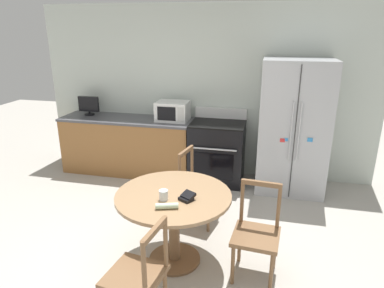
{
  "coord_description": "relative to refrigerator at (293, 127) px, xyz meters",
  "views": [
    {
      "loc": [
        1.01,
        -2.56,
        2.25
      ],
      "look_at": [
        0.15,
        1.15,
        0.95
      ],
      "focal_mm": 32.0,
      "sensor_mm": 36.0,
      "label": 1
    }
  ],
  "objects": [
    {
      "name": "back_wall",
      "position": [
        -1.36,
        0.43,
        0.37
      ],
      "size": [
        5.2,
        0.1,
        2.6
      ],
      "color": "silver",
      "rests_on": "ground_plane"
    },
    {
      "name": "wallet",
      "position": [
        -1.03,
        -2.05,
        -0.16
      ],
      "size": [
        0.17,
        0.17,
        0.07
      ],
      "color": "black",
      "rests_on": "dining_table"
    },
    {
      "name": "oven_range",
      "position": [
        -1.07,
        0.04,
        -0.46
      ],
      "size": [
        0.79,
        0.68,
        1.08
      ],
      "color": "black",
      "rests_on": "ground_plane"
    },
    {
      "name": "dining_chair_right",
      "position": [
        -0.38,
        -1.99,
        -0.5
      ],
      "size": [
        0.45,
        0.45,
        0.9
      ],
      "rotation": [
        0.0,
        0.0,
        3.06
      ],
      "color": "brown",
      "rests_on": "ground_plane"
    },
    {
      "name": "kitchen_counter",
      "position": [
        -2.52,
        0.07,
        -0.48
      ],
      "size": [
        2.1,
        0.64,
        0.9
      ],
      "color": "#936033",
      "rests_on": "ground_plane"
    },
    {
      "name": "candle_glass",
      "position": [
        -1.24,
        -2.1,
        -0.14
      ],
      "size": [
        0.08,
        0.08,
        0.09
      ],
      "color": "silver",
      "rests_on": "dining_table"
    },
    {
      "name": "refrigerator",
      "position": [
        0.0,
        0.0,
        0.0
      ],
      "size": [
        0.94,
        0.75,
        1.86
      ],
      "color": "#B2B5BA",
      "rests_on": "ground_plane"
    },
    {
      "name": "dining_chair_far",
      "position": [
        -1.11,
        -1.18,
        -0.5
      ],
      "size": [
        0.49,
        0.49,
        0.9
      ],
      "rotation": [
        0.0,
        0.0,
        4.52
      ],
      "color": "brown",
      "rests_on": "ground_plane"
    },
    {
      "name": "dining_table",
      "position": [
        -1.18,
        -1.97,
        -0.34
      ],
      "size": [
        1.11,
        1.11,
        0.75
      ],
      "color": "#997551",
      "rests_on": "ground_plane"
    },
    {
      "name": "microwave",
      "position": [
        -1.78,
        0.1,
        0.11
      ],
      "size": [
        0.48,
        0.38,
        0.29
      ],
      "color": "white",
      "rests_on": "kitchen_counter"
    },
    {
      "name": "ground_plane",
      "position": [
        -1.36,
        -2.22,
        -0.93
      ],
      "size": [
        14.0,
        14.0,
        0.0
      ],
      "primitive_type": "plane",
      "color": "#B2ADA3"
    },
    {
      "name": "dining_chair_near",
      "position": [
        -1.24,
        -2.77,
        -0.5
      ],
      "size": [
        0.48,
        0.48,
        0.9
      ],
      "rotation": [
        0.0,
        0.0,
        1.42
      ],
      "color": "brown",
      "rests_on": "ground_plane"
    },
    {
      "name": "countertop_tv",
      "position": [
        -3.2,
        0.14,
        0.13
      ],
      "size": [
        0.34,
        0.16,
        0.3
      ],
      "color": "black",
      "rests_on": "kitchen_counter"
    },
    {
      "name": "folded_napkin",
      "position": [
        -1.16,
        -2.25,
        -0.16
      ],
      "size": [
        0.21,
        0.11,
        0.05
      ],
      "color": "beige",
      "rests_on": "dining_table"
    }
  ]
}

